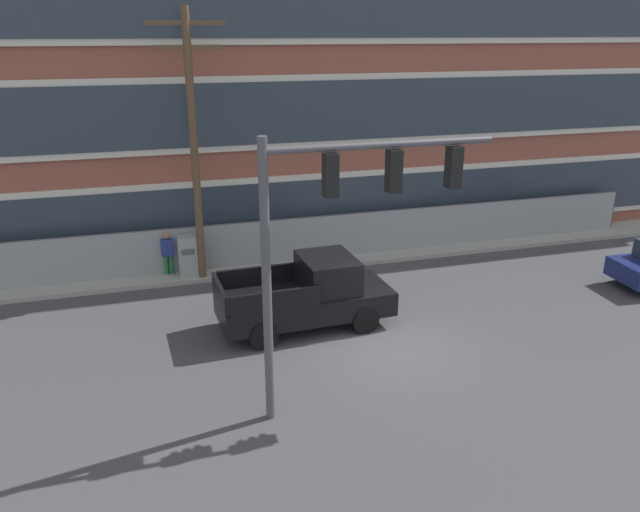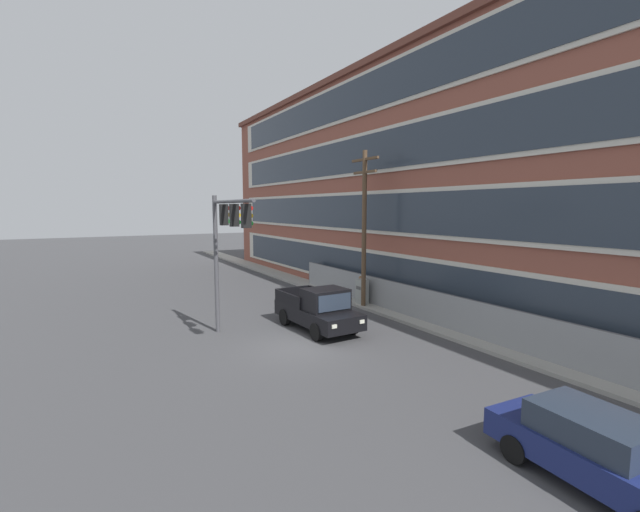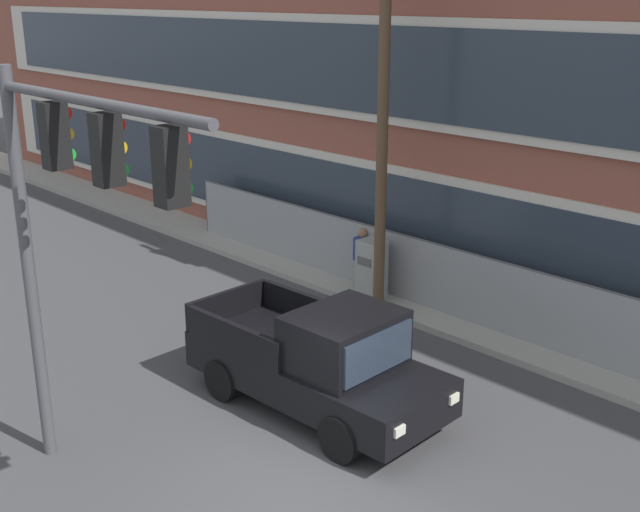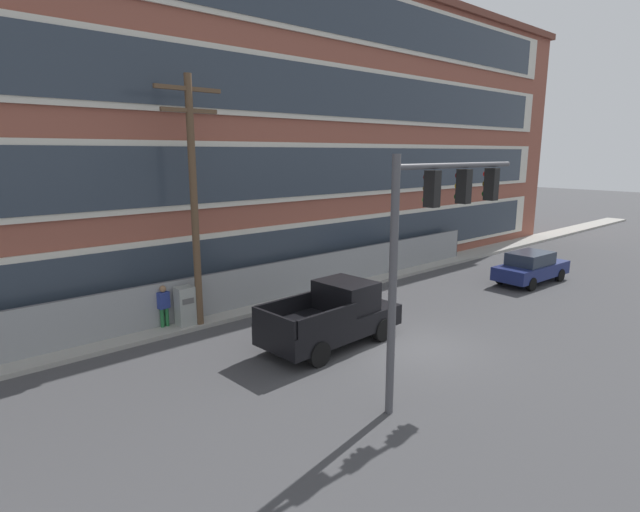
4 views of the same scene
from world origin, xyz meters
name	(u,v)px [view 2 (image 2 of 4)]	position (x,y,z in m)	size (l,w,h in m)	color
ground_plane	(296,348)	(0.00, 0.00, 0.00)	(160.00, 160.00, 0.00)	#424244
sidewalk_building_side	(425,323)	(0.00, 7.09, 0.08)	(80.00, 1.64, 0.16)	#9E9B93
brick_mill_building	(468,181)	(-2.05, 12.05, 7.31)	(53.96, 8.88, 14.59)	brown
chain_link_fence	(433,308)	(0.42, 7.17, 0.91)	(25.52, 0.06, 1.79)	gray
traffic_signal_mast	(226,236)	(-2.33, -2.16, 4.59)	(5.08, 0.43, 6.32)	#4C4C51
pickup_truck_black	(319,310)	(-1.81, 2.07, 0.97)	(5.14, 2.33, 2.08)	black
sedan_navy	(597,450)	(10.98, 1.49, 0.80)	(4.52, 1.96, 1.56)	navy
utility_pole_near_corner	(364,223)	(-4.43, 6.49, 4.93)	(2.41, 0.26, 8.94)	brown
electrical_cabinet	(362,293)	(-4.88, 6.71, 0.80)	(0.63, 0.54, 1.60)	#939993
pedestrian_near_cabinet	(361,287)	(-5.53, 7.06, 0.97)	(0.44, 0.31, 1.69)	#236B38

